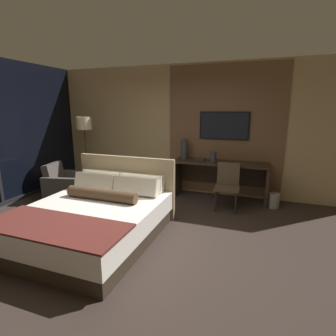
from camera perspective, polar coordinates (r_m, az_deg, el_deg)
name	(u,v)px	position (r m, az deg, el deg)	size (l,w,h in m)	color
ground_plane	(128,241)	(3.98, -8.67, -15.39)	(16.00, 16.00, 0.00)	#332823
wall_back_tv_panel	(187,130)	(5.89, 4.22, 8.28)	(7.20, 0.09, 2.80)	tan
bed	(96,217)	(4.07, -15.50, -10.16)	(1.81, 2.16, 1.05)	#33281E
desk	(220,174)	(5.56, 11.31, -1.19)	(1.91, 0.56, 0.79)	#2D2319
tv	(224,126)	(5.64, 12.12, 8.99)	(1.02, 0.04, 0.58)	black
desk_chair	(228,182)	(5.04, 12.85, -3.03)	(0.46, 0.46, 0.87)	#4C3D2D
armchair_by_window	(66,187)	(5.93, -21.26, -3.78)	(0.87, 0.90, 0.76)	#47423D
floor_lamp	(84,129)	(6.26, -17.73, 8.07)	(0.34, 0.34, 1.68)	#282623
vase_tall	(184,149)	(5.68, 3.57, 4.11)	(0.15, 0.15, 0.42)	#333338
vase_short	(213,157)	(5.41, 9.82, 2.35)	(0.13, 0.13, 0.21)	#333338
book	(200,160)	(5.59, 6.93, 1.84)	(0.23, 0.16, 0.03)	#332D28
waste_bin	(273,200)	(5.47, 21.96, -6.55)	(0.22, 0.22, 0.28)	gray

